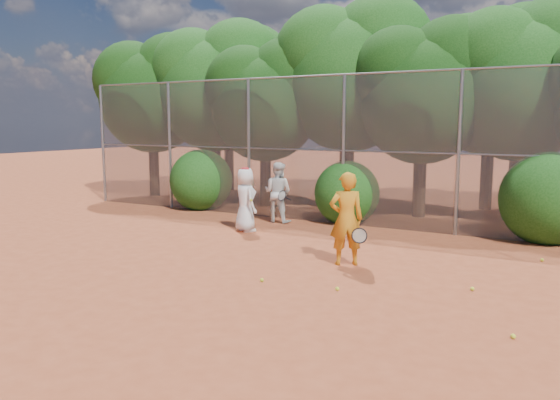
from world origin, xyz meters
The scene contains 22 objects.
ground centered at (0.00, 0.00, 0.00)m, with size 80.00×80.00×0.00m, color #9B4123.
fence_back centered at (-0.12, 6.00, 2.05)m, with size 20.05×0.09×4.03m.
tree_0 centered at (-9.44, 8.04, 3.93)m, with size 4.38×3.81×6.00m.
tree_1 centered at (-6.94, 8.54, 4.16)m, with size 4.64×4.03×6.35m.
tree_2 centered at (-4.45, 7.83, 3.58)m, with size 3.99×3.47×5.47m.
tree_3 centered at (-1.94, 8.84, 4.40)m, with size 4.89×4.26×6.70m.
tree_4 centered at (0.55, 8.24, 3.76)m, with size 4.19×3.64×5.73m.
tree_5 centered at (3.06, 9.04, 4.05)m, with size 4.51×3.92×6.17m.
tree_9 centered at (-7.94, 10.84, 4.34)m, with size 4.83×4.20×6.62m.
tree_10 centered at (-2.93, 11.05, 4.63)m, with size 5.15×4.48×7.06m.
tree_11 centered at (2.06, 10.64, 4.16)m, with size 4.64×4.03×6.35m.
bush_0 centered at (-6.00, 6.30, 1.00)m, with size 2.00×2.00×2.00m, color #154511.
bush_1 centered at (-1.00, 6.30, 0.90)m, with size 1.80×1.80×1.80m, color #154511.
bush_2 centered at (4.00, 6.30, 1.10)m, with size 2.20×2.20×2.20m, color #154511.
player_yellow centered at (0.72, 2.05, 0.91)m, with size 0.90×0.72×1.82m.
player_teen centered at (-2.77, 3.88, 0.82)m, with size 0.94×0.86×1.65m.
player_white centered at (-2.68, 5.40, 0.83)m, with size 0.88×0.74×1.67m.
ball_0 centered at (3.19, 1.51, 0.03)m, with size 0.07×0.07×0.07m, color #CBD526.
ball_1 centered at (1.24, 0.42, 0.03)m, with size 0.07×0.07×0.07m, color #CBD526.
ball_2 centered at (4.01, -0.34, 0.03)m, with size 0.07×0.07×0.07m, color #CBD526.
ball_3 centered at (-0.11, 0.25, 0.03)m, with size 0.07×0.07×0.07m, color #CBD526.
ball_4 centered at (4.06, 4.17, 0.03)m, with size 0.07×0.07×0.07m, color #CBD526.
Camera 1 is at (4.64, -7.64, 2.76)m, focal length 35.00 mm.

